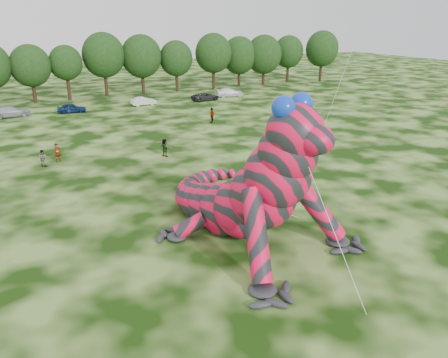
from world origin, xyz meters
TOP-DOWN VIEW (x-y plane):
  - ground at (0.00, 0.00)m, footprint 240.00×240.00m
  - inflatable_gecko at (2.44, 3.71)m, footprint 20.39×22.22m
  - tree_8 at (-4.22, 56.99)m, footprint 6.14×5.53m
  - tree_9 at (1.06, 57.35)m, footprint 5.27×4.74m
  - tree_10 at (7.40, 58.58)m, footprint 7.09×6.38m
  - tree_11 at (13.79, 58.20)m, footprint 7.01×6.31m
  - tree_12 at (20.01, 57.74)m, footprint 5.99×5.39m
  - tree_13 at (27.13, 57.13)m, footprint 6.83×6.15m
  - tree_14 at (33.46, 58.72)m, footprint 6.82×6.14m
  - tree_15 at (38.47, 57.77)m, footprint 7.17×6.45m
  - tree_16 at (45.45, 59.37)m, footprint 6.26×5.63m
  - tree_17 at (51.95, 56.66)m, footprint 6.98×6.28m
  - car_3 at (-8.25, 47.15)m, footprint 5.34×2.70m
  - car_4 at (-0.35, 46.27)m, footprint 4.07×2.09m
  - car_5 at (10.42, 47.23)m, footprint 3.98×1.62m
  - car_6 at (20.57, 46.61)m, footprint 4.75×2.55m
  - car_7 at (25.88, 48.31)m, footprint 5.11×2.61m
  - spectator_1 at (-6.49, 22.70)m, footprint 0.96×0.94m
  - spectator_0 at (-5.09, 23.59)m, footprint 0.73×0.59m
  - spectator_3 at (14.69, 31.77)m, footprint 1.13×1.09m
  - spectator_5 at (4.35, 20.62)m, footprint 1.08×1.68m

SIDE VIEW (x-z plane):
  - ground at x=0.00m, z-range 0.00..0.00m
  - car_6 at x=20.57m, z-range 0.00..1.27m
  - car_5 at x=10.42m, z-range 0.00..1.28m
  - car_4 at x=-0.35m, z-range 0.00..1.33m
  - car_7 at x=25.88m, z-range 0.00..1.42m
  - car_3 at x=-8.25m, z-range 0.00..1.49m
  - spectator_1 at x=-6.49m, z-range 0.00..1.56m
  - spectator_5 at x=4.35m, z-range 0.00..1.73m
  - spectator_0 at x=-5.09m, z-range 0.00..1.74m
  - spectator_3 at x=14.69m, z-range 0.00..1.89m
  - tree_9 at x=1.06m, z-range 0.00..8.68m
  - tree_8 at x=-4.22m, z-range 0.00..8.94m
  - tree_12 at x=20.01m, z-range 0.00..8.97m
  - inflatable_gecko at x=2.44m, z-range 0.00..9.15m
  - tree_16 at x=45.45m, z-range 0.00..9.37m
  - tree_14 at x=33.46m, z-range 0.00..9.40m
  - tree_15 at x=38.47m, z-range 0.00..9.63m
  - tree_11 at x=13.79m, z-range 0.00..10.07m
  - tree_13 at x=27.13m, z-range 0.00..10.13m
  - tree_17 at x=51.95m, z-range 0.00..10.30m
  - tree_10 at x=7.40m, z-range 0.00..10.50m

